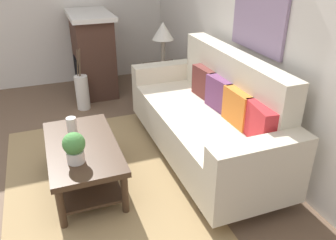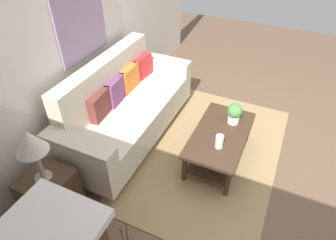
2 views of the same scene
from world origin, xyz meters
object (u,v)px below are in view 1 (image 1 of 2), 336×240
Objects in this scene: throw_pillow_crimson at (260,124)px; table_lamp at (163,33)px; throw_pillow_orange at (238,108)px; couch at (207,119)px; throw_pillow_plum at (220,94)px; fireplace at (93,53)px; potted_plant_tabletop at (74,147)px; floor_vase at (82,93)px; framed_painting at (259,8)px; side_table at (163,85)px; coffee_table at (83,156)px; tabletop_vase at (72,126)px; throw_pillow_maroon at (205,83)px.

table_lamp is at bearing -177.35° from throw_pillow_crimson.
throw_pillow_orange is at bearing 3.17° from table_lamp.
couch is 0.73m from throw_pillow_crimson.
throw_pillow_plum is 2.40m from fireplace.
fireplace reaches higher than potted_plant_tabletop.
potted_plant_tabletop is 0.57× the size of floor_vase.
framed_painting is (1.39, 0.44, 0.49)m from table_lamp.
table_lamp is 1.33m from floor_vase.
side_table is at bearing -176.83° from throw_pillow_orange.
coffee_table is 0.31m from tabletop_vase.
throw_pillow_crimson is 2.11m from side_table.
side_table is at bearing 43.11° from fireplace.
fireplace is 2.70m from framed_painting.
table_lamp is at bearing -176.83° from throw_pillow_orange.
throw_pillow_orange is (0.68, 0.00, 0.00)m from throw_pillow_maroon.
tabletop_vase is 0.28× the size of side_table.
fireplace reaches higher than throw_pillow_plum.
couch is 0.28m from throw_pillow_plum.
floor_vase is at bearing 169.46° from tabletop_vase.
couch is 2.69× the size of framed_painting.
throw_pillow_maroon is 0.64× the size of side_table.
coffee_table is 2.06m from table_lamp.
throw_pillow_maroon is at bearing 180.00° from throw_pillow_plum.
throw_pillow_maroon is 1.01m from throw_pillow_crimson.
fireplace is (-2.23, -0.76, 0.16)m from couch.
table_lamp is at bearing 132.43° from tabletop_vase.
throw_pillow_crimson is 2.63m from floor_vase.
table_lamp is (-1.71, 1.36, 0.42)m from potted_plant_tabletop.
potted_plant_tabletop is at bearing -77.55° from throw_pillow_plum.
couch is 0.44m from throw_pillow_orange.
throw_pillow_crimson is 0.31× the size of fireplace.
potted_plant_tabletop is 0.32× the size of framed_painting.
throw_pillow_maroon reaches higher than coffee_table.
floor_vase is at bearing -153.48° from throw_pillow_crimson.
potted_plant_tabletop reaches higher than tabletop_vase.
throw_pillow_crimson is at bearing 76.38° from potted_plant_tabletop.
couch reaches higher than throw_pillow_plum.
floor_vase is (-2.32, -1.16, -0.45)m from throw_pillow_crimson.
side_table is (-1.39, -0.10, -0.40)m from throw_pillow_plum.
throw_pillow_orange and throw_pillow_crimson have the same top height.
throw_pillow_crimson is at bearing 0.00° from throw_pillow_plum.
framed_painting reaches higher than coffee_table.
throw_pillow_plum is 2.06m from floor_vase.
tabletop_vase is at bearing 176.51° from potted_plant_tabletop.
throw_pillow_orange is 1.78m from side_table.
throw_pillow_crimson is 1.10m from framed_painting.
couch is 1.15m from framed_painting.
fireplace is at bearing -161.25° from couch.
framed_painting is at bearing 134.76° from throw_pillow_orange.
throw_pillow_orange is 0.78× the size of floor_vase.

